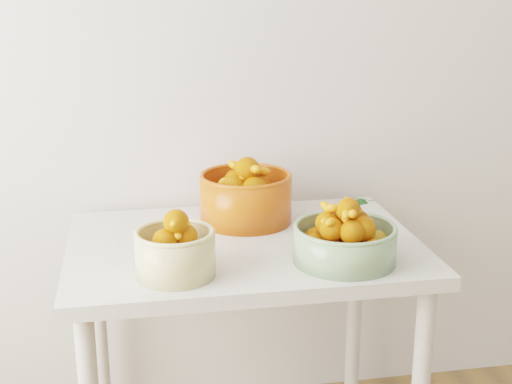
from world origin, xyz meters
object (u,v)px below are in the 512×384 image
(bowl_green, at_px, (345,240))
(bowl_orange, at_px, (246,196))
(table, at_px, (244,272))
(bowl_cream, at_px, (175,251))

(bowl_green, xyz_separation_m, bowl_orange, (-0.20, 0.37, 0.02))
(table, height_order, bowl_green, bowl_green)
(table, relative_size, bowl_orange, 2.87)
(bowl_cream, bearing_deg, bowl_orange, 57.47)
(bowl_cream, relative_size, bowl_green, 0.79)
(bowl_green, bearing_deg, bowl_orange, 118.91)
(table, relative_size, bowl_green, 2.99)
(table, bearing_deg, bowl_green, -39.21)
(table, xyz_separation_m, bowl_cream, (-0.21, -0.21, 0.16))
(bowl_orange, bearing_deg, bowl_green, -61.09)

